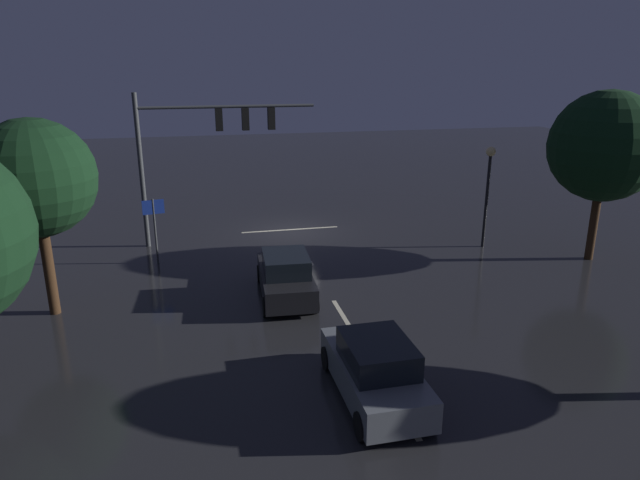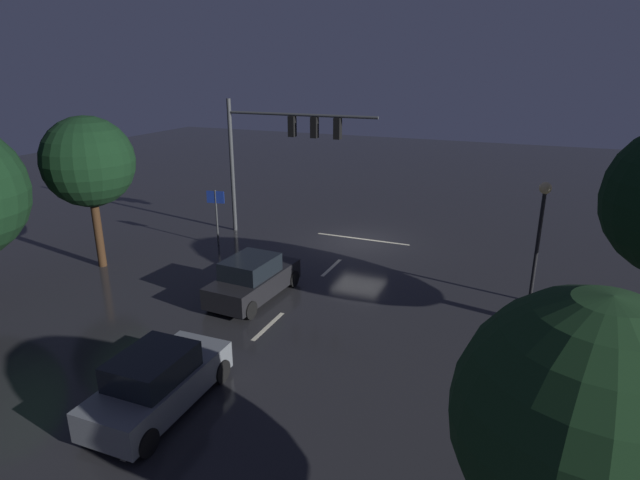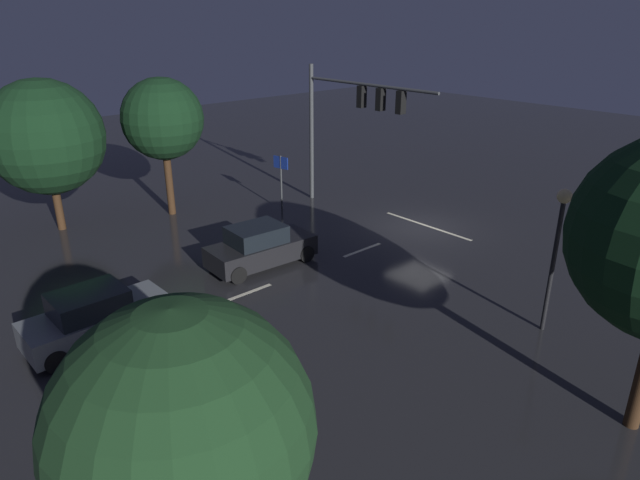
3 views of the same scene
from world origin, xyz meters
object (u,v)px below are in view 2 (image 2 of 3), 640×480
(traffic_signal_assembly, at_px, (280,141))
(car_distant, at_px, (158,382))
(tree_left_near, at_px, (589,422))
(tree_right_far, at_px, (88,162))
(route_sign, at_px, (216,206))
(car_approaching, at_px, (253,279))
(street_lamp_left_kerb, at_px, (541,219))

(traffic_signal_assembly, height_order, car_distant, traffic_signal_assembly)
(tree_left_near, bearing_deg, tree_right_far, -26.57)
(route_sign, distance_m, tree_left_near, 20.88)
(car_approaching, height_order, route_sign, route_sign)
(street_lamp_left_kerb, bearing_deg, traffic_signal_assembly, -15.78)
(street_lamp_left_kerb, xyz_separation_m, route_sign, (14.76, -0.99, -1.27))
(traffic_signal_assembly, distance_m, car_approaching, 8.84)
(traffic_signal_assembly, height_order, street_lamp_left_kerb, traffic_signal_assembly)
(traffic_signal_assembly, height_order, tree_left_near, traffic_signal_assembly)
(tree_left_near, bearing_deg, street_lamp_left_kerb, -86.63)
(street_lamp_left_kerb, height_order, tree_left_near, tree_left_near)
(traffic_signal_assembly, height_order, route_sign, traffic_signal_assembly)
(traffic_signal_assembly, xyz_separation_m, tree_right_far, (5.56, 7.00, -0.31))
(car_approaching, distance_m, tree_left_near, 14.35)
(car_approaching, xyz_separation_m, route_sign, (4.79, -4.82, 1.25))
(street_lamp_left_kerb, xyz_separation_m, tree_right_far, (18.00, 3.48, 1.41))
(street_lamp_left_kerb, bearing_deg, car_approaching, 21.03)
(car_approaching, distance_m, car_distant, 7.10)
(traffic_signal_assembly, xyz_separation_m, route_sign, (2.31, 2.53, -2.99))
(traffic_signal_assembly, xyz_separation_m, car_distant, (-3.64, 14.36, -4.23))
(tree_right_far, bearing_deg, traffic_signal_assembly, -128.44)
(street_lamp_left_kerb, distance_m, tree_left_near, 12.90)
(tree_right_far, bearing_deg, street_lamp_left_kerb, -169.05)
(car_approaching, relative_size, car_distant, 1.01)
(street_lamp_left_kerb, xyz_separation_m, tree_left_near, (-0.76, 12.86, 0.55))
(traffic_signal_assembly, bearing_deg, car_approaching, 108.62)
(car_approaching, xyz_separation_m, tree_right_far, (8.03, -0.35, 3.92))
(car_approaching, height_order, street_lamp_left_kerb, street_lamp_left_kerb)
(route_sign, height_order, tree_left_near, tree_left_near)
(tree_right_far, bearing_deg, route_sign, -125.95)
(car_distant, bearing_deg, car_approaching, -80.61)
(traffic_signal_assembly, xyz_separation_m, tree_left_near, (-13.20, 16.38, -1.17))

